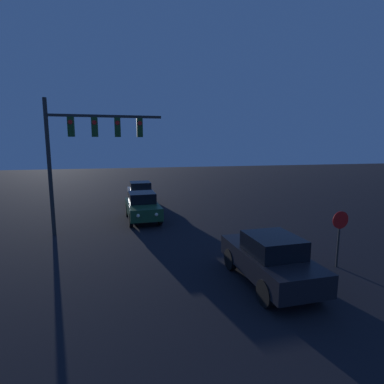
{
  "coord_description": "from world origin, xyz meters",
  "views": [
    {
      "loc": [
        -2.79,
        4.07,
        4.26
      ],
      "look_at": [
        0.0,
        15.53,
        2.38
      ],
      "focal_mm": 28.0,
      "sensor_mm": 36.0,
      "label": 1
    }
  ],
  "objects_px": {
    "car_near": "(270,259)",
    "car_far": "(141,193)",
    "stop_sign": "(340,229)",
    "car_mid": "(142,206)",
    "traffic_signal_mast": "(86,140)"
  },
  "relations": [
    {
      "from": "traffic_signal_mast",
      "to": "car_mid",
      "type": "bearing_deg",
      "value": 34.28
    },
    {
      "from": "car_near",
      "to": "stop_sign",
      "type": "bearing_deg",
      "value": 9.79
    },
    {
      "from": "car_near",
      "to": "stop_sign",
      "type": "height_order",
      "value": "stop_sign"
    },
    {
      "from": "car_near",
      "to": "traffic_signal_mast",
      "type": "xyz_separation_m",
      "value": [
        -5.85,
        7.04,
        3.65
      ]
    },
    {
      "from": "car_near",
      "to": "traffic_signal_mast",
      "type": "bearing_deg",
      "value": 128.61
    },
    {
      "from": "car_far",
      "to": "stop_sign",
      "type": "bearing_deg",
      "value": 112.52
    },
    {
      "from": "car_near",
      "to": "car_far",
      "type": "distance_m",
      "value": 14.06
    },
    {
      "from": "car_near",
      "to": "car_far",
      "type": "relative_size",
      "value": 1.0
    },
    {
      "from": "car_far",
      "to": "stop_sign",
      "type": "relative_size",
      "value": 2.04
    },
    {
      "from": "traffic_signal_mast",
      "to": "stop_sign",
      "type": "xyz_separation_m",
      "value": [
        8.78,
        -6.47,
        -3.07
      ]
    },
    {
      "from": "car_mid",
      "to": "traffic_signal_mast",
      "type": "relative_size",
      "value": 0.65
    },
    {
      "from": "stop_sign",
      "to": "car_near",
      "type": "bearing_deg",
      "value": -169.07
    },
    {
      "from": "car_far",
      "to": "stop_sign",
      "type": "distance_m",
      "value": 14.44
    },
    {
      "from": "car_near",
      "to": "traffic_signal_mast",
      "type": "height_order",
      "value": "traffic_signal_mast"
    },
    {
      "from": "stop_sign",
      "to": "car_mid",
      "type": "bearing_deg",
      "value": 126.39
    }
  ]
}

